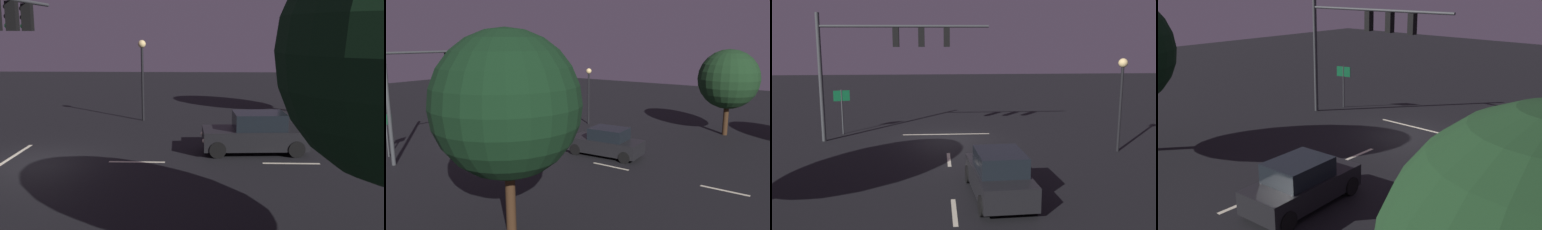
% 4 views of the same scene
% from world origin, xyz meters
% --- Properties ---
extents(ground_plane, '(80.00, 80.00, 0.00)m').
position_xyz_m(ground_plane, '(0.00, 0.00, 0.00)').
color(ground_plane, black).
extents(lane_dash_far, '(0.16, 2.20, 0.01)m').
position_xyz_m(lane_dash_far, '(0.00, 4.00, 0.00)').
color(lane_dash_far, beige).
rests_on(lane_dash_far, ground_plane).
extents(lane_dash_mid, '(0.16, 2.20, 0.01)m').
position_xyz_m(lane_dash_mid, '(0.00, 10.00, 0.00)').
color(lane_dash_mid, beige).
rests_on(lane_dash_mid, ground_plane).
extents(stop_bar, '(5.00, 0.16, 0.01)m').
position_xyz_m(stop_bar, '(0.00, -1.18, 0.00)').
color(stop_bar, beige).
rests_on(stop_bar, ground_plane).
extents(car_approaching, '(2.14, 4.46, 1.70)m').
position_xyz_m(car_approaching, '(-1.62, 8.76, 0.80)').
color(car_approaching, black).
rests_on(car_approaching, ground_plane).
extents(street_lamp_left_kerb, '(0.44, 0.44, 4.57)m').
position_xyz_m(street_lamp_left_kerb, '(-8.36, 3.07, 3.24)').
color(street_lamp_left_kerb, black).
rests_on(street_lamp_left_kerb, ground_plane).
extents(tree_left_far, '(4.24, 4.24, 6.19)m').
position_xyz_m(tree_left_far, '(-10.94, 13.25, 4.05)').
color(tree_left_far, '#382314').
rests_on(tree_left_far, ground_plane).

